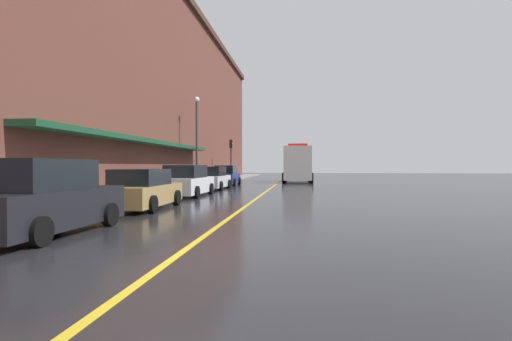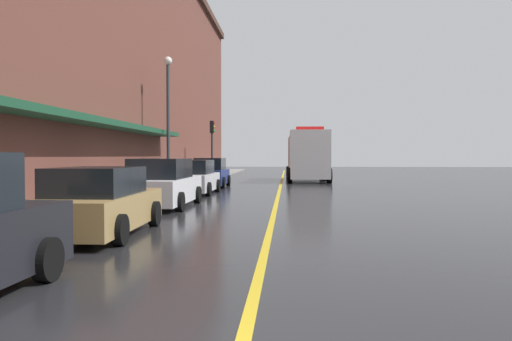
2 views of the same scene
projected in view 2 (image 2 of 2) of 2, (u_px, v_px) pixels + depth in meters
The scene contains 13 objects.
ground_plane at pixel (280, 188), 28.68m from camera, with size 112.00×112.00×0.00m, color #232326.
sidewalk_left at pixel (172, 186), 29.06m from camera, with size 2.40×70.00×0.15m, color gray.
lane_center_stripe at pixel (280, 188), 28.68m from camera, with size 0.16×70.00×0.01m, color gold.
brick_building_left at pixel (45, 43), 28.26m from camera, with size 12.48×64.00×16.09m.
parked_car_1 at pixel (99, 203), 11.59m from camera, with size 2.09×4.66×1.55m.
parked_car_2 at pixel (162, 184), 17.95m from camera, with size 2.16×4.87×1.71m.
parked_car_3 at pixel (193, 178), 23.95m from camera, with size 2.14×4.36×1.61m.
parked_car_4 at pixel (211, 173), 29.35m from camera, with size 1.96×4.17×1.69m.
box_truck at pixel (307, 156), 36.50m from camera, with size 3.03×8.53×3.72m.
parking_meter_1 at pixel (130, 176), 18.65m from camera, with size 0.14×0.18×1.33m.
parking_meter_2 at pixel (155, 173), 22.23m from camera, with size 0.14×0.18×1.33m.
street_lamp_left at pixel (168, 107), 27.14m from camera, with size 0.44×0.44×6.94m.
traffic_light_near at pixel (212, 138), 38.47m from camera, with size 0.38×0.36×4.30m.
Camera 2 is at (0.43, -3.67, 1.80)m, focal length 35.72 mm.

